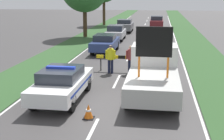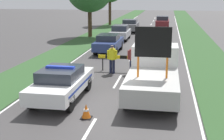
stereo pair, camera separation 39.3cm
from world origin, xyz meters
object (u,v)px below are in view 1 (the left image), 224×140
(queued_car_sedan_silver, at_px, (116,32))
(queued_car_suv_grey, at_px, (125,25))
(police_car, at_px, (62,83))
(work_truck, at_px, (154,73))
(road_barrier, at_px, (118,58))
(traffic_cone_near_police, at_px, (143,70))
(queued_car_hatch_blue, at_px, (105,43))
(queued_car_wagon_maroon, at_px, (157,22))
(police_officer, at_px, (111,57))
(pedestrian_civilian, at_px, (131,57))
(traffic_cone_centre_front, at_px, (88,111))

(queued_car_sedan_silver, distance_m, queued_car_suv_grey, 7.09)
(police_car, height_order, queued_car_sedan_silver, police_car)
(work_truck, height_order, queued_car_sedan_silver, work_truck)
(work_truck, bearing_deg, road_barrier, -65.50)
(work_truck, bearing_deg, traffic_cone_near_police, -82.96)
(police_car, distance_m, queued_car_hatch_blue, 11.93)
(road_barrier, bearing_deg, traffic_cone_near_police, -15.06)
(road_barrier, bearing_deg, queued_car_wagon_maroon, 89.22)
(work_truck, xyz_separation_m, police_officer, (-2.64, 3.64, -0.03))
(police_car, distance_m, traffic_cone_near_police, 6.20)
(police_officer, distance_m, pedestrian_civilian, 1.22)
(traffic_cone_centre_front, relative_size, queued_car_hatch_blue, 0.12)
(queued_car_suv_grey, bearing_deg, road_barrier, 95.14)
(police_car, bearing_deg, pedestrian_civilian, 57.69)
(police_car, bearing_deg, queued_car_suv_grey, 84.23)
(pedestrian_civilian, bearing_deg, police_car, -91.87)
(pedestrian_civilian, xyz_separation_m, queued_car_sedan_silver, (-2.84, 13.87, -0.22))
(police_car, xyz_separation_m, queued_car_suv_grey, (-0.06, 26.22, 0.02))
(queued_car_hatch_blue, xyz_separation_m, queued_car_suv_grey, (0.04, 14.28, 0.02))
(pedestrian_civilian, distance_m, queued_car_sedan_silver, 14.16)
(work_truck, distance_m, queued_car_wagon_maroon, 30.45)
(police_car, height_order, traffic_cone_near_police, police_car)
(police_officer, height_order, pedestrian_civilian, police_officer)
(queued_car_wagon_maroon, bearing_deg, work_truck, 90.37)
(police_officer, xyz_separation_m, queued_car_wagon_maroon, (2.44, 26.82, -0.16))
(traffic_cone_near_police, xyz_separation_m, traffic_cone_centre_front, (-1.70, -7.18, 0.04))
(queued_car_sedan_silver, height_order, queued_car_suv_grey, queued_car_suv_grey)
(pedestrian_civilian, relative_size, queued_car_sedan_silver, 0.41)
(queued_car_hatch_blue, bearing_deg, queued_car_sedan_silver, -89.02)
(police_officer, bearing_deg, police_car, 98.42)
(work_truck, height_order, queued_car_suv_grey, work_truck)
(work_truck, relative_size, traffic_cone_near_police, 11.29)
(queued_car_hatch_blue, relative_size, queued_car_sedan_silver, 1.12)
(traffic_cone_centre_front, bearing_deg, police_car, 129.70)
(queued_car_hatch_blue, distance_m, queued_car_wagon_maroon, 20.38)
(traffic_cone_centre_front, bearing_deg, work_truck, 55.36)
(traffic_cone_near_police, distance_m, traffic_cone_centre_front, 7.38)
(pedestrian_civilian, distance_m, queued_car_wagon_maroon, 26.69)
(pedestrian_civilian, bearing_deg, queued_car_sedan_silver, 126.11)
(police_officer, xyz_separation_m, traffic_cone_centre_front, (0.24, -7.10, -0.74))
(pedestrian_civilian, bearing_deg, queued_car_suv_grey, 121.82)
(police_officer, relative_size, queued_car_wagon_maroon, 0.38)
(traffic_cone_centre_front, bearing_deg, queued_car_hatch_blue, 97.17)
(pedestrian_civilian, relative_size, queued_car_hatch_blue, 0.37)
(work_truck, relative_size, police_officer, 3.28)
(traffic_cone_centre_front, xyz_separation_m, queued_car_suv_grey, (-1.71, 28.20, 0.53))
(police_car, height_order, pedestrian_civilian, pedestrian_civilian)
(police_car, relative_size, police_officer, 2.78)
(police_officer, height_order, queued_car_wagon_maroon, police_officer)
(traffic_cone_centre_front, height_order, queued_car_suv_grey, queued_car_suv_grey)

